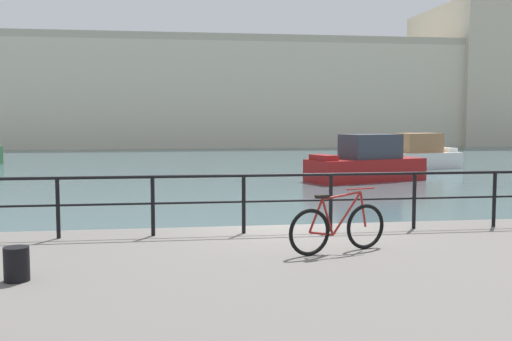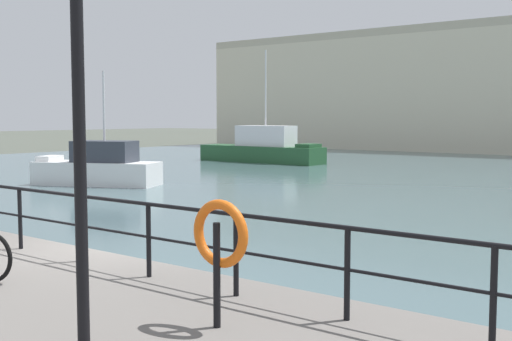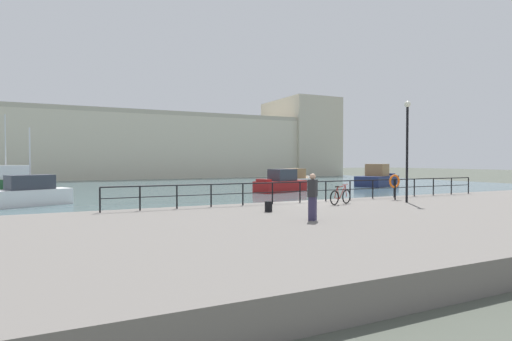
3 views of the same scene
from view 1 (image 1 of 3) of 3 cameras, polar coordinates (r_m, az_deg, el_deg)
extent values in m
plane|color=#4C5147|center=(11.88, 3.02, -8.89)|extent=(240.00, 240.00, 0.00)
cube|color=#476066|center=(41.67, -5.10, 1.02)|extent=(80.00, 60.00, 0.01)
cube|color=beige|center=(64.58, -6.26, 6.96)|extent=(74.78, 14.49, 10.31)
cube|color=#C0B69F|center=(73.37, 20.19, 8.40)|extent=(10.01, 15.93, 15.31)
cube|color=#B1A993|center=(58.13, -6.07, 12.64)|extent=(74.78, 0.60, 0.70)
cube|color=maroon|center=(27.82, 10.45, 0.07)|extent=(5.90, 3.73, 1.02)
cube|color=#333842|center=(27.90, 10.89, 2.28)|extent=(2.94, 2.33, 1.11)
cube|color=maroon|center=(26.40, 6.48, 1.24)|extent=(1.09, 1.54, 0.24)
cube|color=white|center=(35.72, 14.94, 0.96)|extent=(5.41, 3.42, 0.91)
cube|color=#997047|center=(35.80, 15.25, 2.58)|extent=(2.71, 2.15, 1.11)
cube|color=white|center=(36.98, 17.58, 1.92)|extent=(0.96, 1.72, 0.24)
cylinder|color=black|center=(10.85, -18.43, -3.46)|extent=(0.07, 0.07, 1.05)
cylinder|color=black|center=(10.68, -9.84, -3.41)|extent=(0.07, 0.07, 1.05)
cylinder|color=black|center=(10.75, -1.19, -3.28)|extent=(0.07, 0.07, 1.05)
cylinder|color=black|center=(11.07, 7.16, -3.08)|extent=(0.07, 0.07, 1.05)
cylinder|color=black|center=(11.60, 14.90, -2.84)|extent=(0.07, 0.07, 1.05)
cylinder|color=black|center=(12.32, 21.84, -2.58)|extent=(0.07, 0.07, 1.05)
cylinder|color=black|center=(11.01, 7.19, -0.37)|extent=(22.64, 0.06, 0.06)
cylinder|color=black|center=(11.06, 7.17, -2.81)|extent=(22.64, 0.04, 0.04)
torus|color=black|center=(9.65, 10.42, -5.30)|extent=(0.70, 0.29, 0.72)
torus|color=black|center=(9.06, 5.15, -5.91)|extent=(0.70, 0.29, 0.72)
cylinder|color=maroon|center=(9.40, 8.69, -4.07)|extent=(0.53, 0.21, 0.66)
cylinder|color=maroon|center=(9.20, 6.87, -4.46)|extent=(0.23, 0.11, 0.58)
cylinder|color=maroon|center=(9.30, 8.21, -2.38)|extent=(0.69, 0.27, 0.11)
cylinder|color=maroon|center=(9.18, 6.27, -6.03)|extent=(0.42, 0.18, 0.12)
cylinder|color=maroon|center=(9.07, 5.76, -4.32)|extent=(0.26, 0.12, 0.51)
cylinder|color=maroon|center=(9.58, 10.20, -3.68)|extent=(0.14, 0.08, 0.57)
cube|color=black|center=(9.09, 6.37, -2.49)|extent=(0.24, 0.16, 0.05)
cylinder|color=maroon|center=(9.50, 9.98, -1.73)|extent=(0.50, 0.19, 0.02)
cylinder|color=black|center=(8.27, -21.93, -8.30)|extent=(0.32, 0.32, 0.44)
camera|label=2|loc=(12.13, 61.19, 3.44)|focal=45.49mm
camera|label=3|loc=(12.20, -134.86, -3.09)|focal=28.40mm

